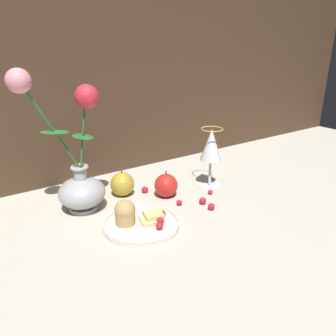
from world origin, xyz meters
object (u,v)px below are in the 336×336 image
(plate_with_pastries, at_px, (138,220))
(wine_glass, at_px, (211,148))
(apple_beside_vase, at_px, (166,185))
(vase, at_px, (77,172))
(apple_near_glass, at_px, (122,184))

(plate_with_pastries, distance_m, wine_glass, 0.34)
(wine_glass, bearing_deg, plate_with_pastries, -163.08)
(plate_with_pastries, relative_size, apple_beside_vase, 2.34)
(apple_beside_vase, bearing_deg, wine_glass, -3.66)
(vase, distance_m, plate_with_pastries, 0.20)
(vase, height_order, plate_with_pastries, vase)
(apple_near_glass, bearing_deg, vase, -170.29)
(plate_with_pastries, xyz_separation_m, apple_near_glass, (0.05, 0.18, 0.02))
(apple_near_glass, bearing_deg, apple_beside_vase, -37.58)
(vase, distance_m, apple_near_glass, 0.16)
(plate_with_pastries, height_order, apple_beside_vase, apple_beside_vase)
(wine_glass, bearing_deg, apple_near_glass, 161.18)
(wine_glass, distance_m, apple_near_glass, 0.29)
(wine_glass, distance_m, apple_beside_vase, 0.18)
(apple_beside_vase, xyz_separation_m, apple_near_glass, (-0.10, 0.08, 0.00))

